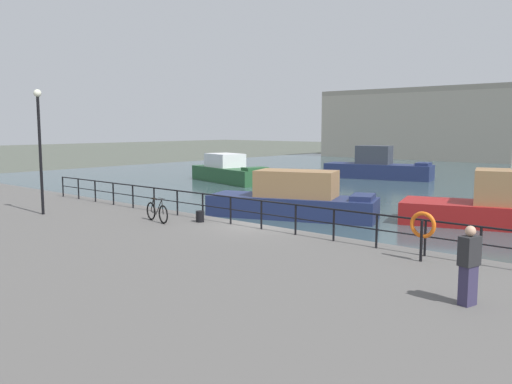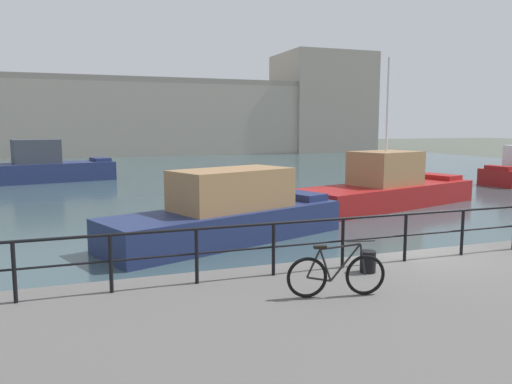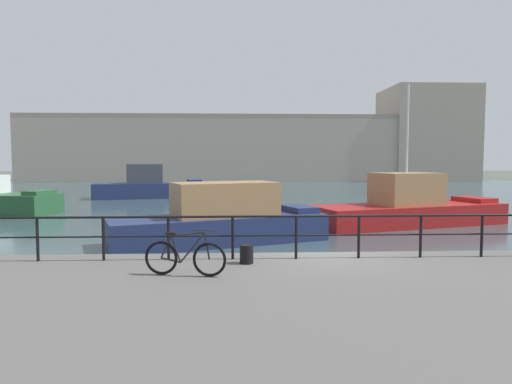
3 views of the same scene
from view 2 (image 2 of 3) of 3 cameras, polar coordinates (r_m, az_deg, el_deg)
The scene contains 9 objects.
ground_plane at distance 12.95m, azimuth 17.60°, elevation -9.84°, with size 240.00×240.00×0.00m, color #4C5147.
water_basin at distance 40.87m, azimuth -8.96°, elevation 2.10°, with size 80.00×60.00×0.01m, color #33474C.
harbor_building at distance 70.30m, azimuth -8.09°, elevation 8.60°, with size 68.05×11.43×14.41m.
moored_blue_motorboat at distance 24.59m, azimuth 14.73°, elevation 0.47°, with size 10.28×5.72×6.90m.
moored_red_daysailer at distance 16.65m, azimuth -3.06°, elevation -2.42°, with size 8.76×5.35×2.37m.
moored_cabin_cruiser at distance 37.07m, azimuth -23.07°, elevation 2.54°, with size 9.56×4.62×2.88m.
quay_railing at distance 11.03m, azimuth 13.38°, elevation -4.32°, with size 23.42×0.07×1.08m.
parked_bicycle at distance 8.95m, azimuth 9.10°, elevation -9.25°, with size 1.75×0.41×0.98m.
mooring_bollard at distance 10.54m, azimuth 12.59°, elevation -7.73°, with size 0.32×0.32×0.44m, color black.
Camera 2 is at (-7.61, -9.77, 3.78)m, focal length 35.20 mm.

